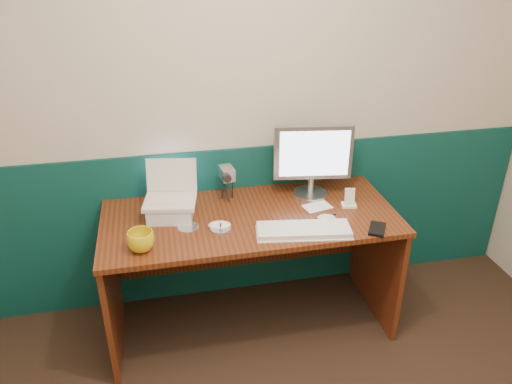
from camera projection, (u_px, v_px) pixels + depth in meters
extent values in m
cube|color=beige|center=(255.00, 105.00, 2.82)|extent=(3.50, 0.04, 2.50)
cube|color=#083630|center=(256.00, 221.00, 3.16)|extent=(3.48, 0.02, 1.00)
cube|color=#3E1F0B|center=(251.00, 272.00, 2.88)|extent=(1.60, 0.70, 0.75)
cube|color=silver|center=(171.00, 210.00, 2.68)|extent=(0.27, 0.24, 0.08)
cube|color=white|center=(304.00, 231.00, 2.55)|extent=(0.49, 0.23, 0.03)
ellipsoid|color=silver|center=(326.00, 218.00, 2.66)|extent=(0.11, 0.08, 0.03)
ellipsoid|color=white|center=(220.00, 225.00, 2.58)|extent=(0.13, 0.09, 0.04)
imported|color=gold|center=(141.00, 241.00, 2.39)|extent=(0.14, 0.14, 0.10)
cylinder|color=silver|center=(221.00, 229.00, 2.56)|extent=(0.11, 0.11, 0.02)
cylinder|color=#B4B9C4|center=(188.00, 227.00, 2.61)|extent=(0.11, 0.11, 0.00)
cylinder|color=black|center=(325.00, 217.00, 2.69)|extent=(0.14, 0.03, 0.01)
cube|color=white|center=(317.00, 207.00, 2.80)|extent=(0.17, 0.13, 0.00)
cube|color=white|center=(349.00, 205.00, 2.80)|extent=(0.09, 0.07, 0.02)
cube|color=white|center=(350.00, 196.00, 2.78)|extent=(0.06, 0.04, 0.10)
cube|color=black|center=(377.00, 229.00, 2.57)|extent=(0.13, 0.15, 0.02)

